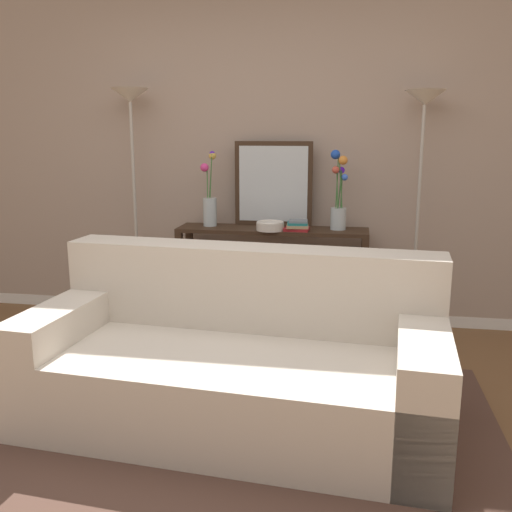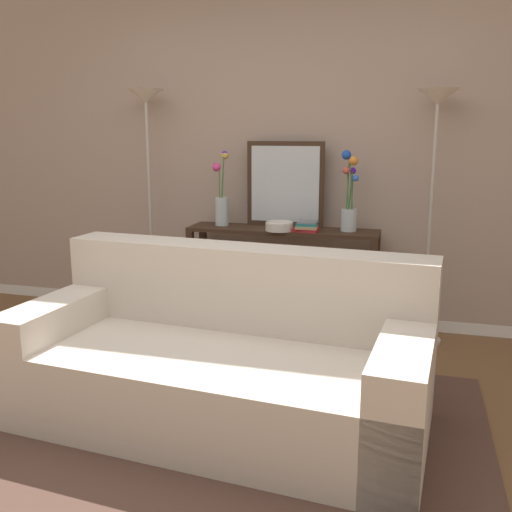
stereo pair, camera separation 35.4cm
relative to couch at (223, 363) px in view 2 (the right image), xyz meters
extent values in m
cube|color=brown|center=(-0.13, -0.49, -0.32)|extent=(16.00, 16.00, 0.02)
cube|color=white|center=(-0.13, 1.77, -0.26)|extent=(12.00, 0.15, 0.09)
cube|color=tan|center=(-0.13, 1.77, 1.20)|extent=(12.00, 0.14, 2.83)
cube|color=#51382D|center=(-0.01, -0.16, -0.30)|extent=(2.73, 2.02, 0.01)
cube|color=beige|center=(-0.01, -0.06, -0.10)|extent=(2.17, 1.13, 0.42)
cube|color=beige|center=(0.02, 0.29, 0.34)|extent=(2.12, 0.43, 0.46)
cube|color=beige|center=(-0.93, 0.01, -0.01)|extent=(0.32, 0.98, 0.60)
cube|color=beige|center=(0.92, -0.14, -0.01)|extent=(0.32, 0.98, 0.60)
cube|color=#382619|center=(-0.02, 1.45, 0.47)|extent=(1.43, 0.33, 0.03)
cube|color=#382619|center=(-0.02, 1.45, -0.16)|extent=(1.32, 0.28, 0.01)
cube|color=#382619|center=(-0.71, 1.32, 0.07)|extent=(0.05, 0.05, 0.76)
cube|color=#382619|center=(0.67, 1.32, 0.07)|extent=(0.05, 0.05, 0.76)
cube|color=#382619|center=(-0.71, 1.59, 0.07)|extent=(0.05, 0.05, 0.76)
cube|color=#382619|center=(0.67, 1.59, 0.07)|extent=(0.05, 0.05, 0.76)
cylinder|color=#B7B2A8|center=(-1.10, 1.46, -0.30)|extent=(0.26, 0.26, 0.02)
cylinder|color=#B7B2A8|center=(-1.10, 1.46, 0.56)|extent=(0.02, 0.02, 1.70)
cone|color=silver|center=(-1.10, 1.46, 1.46)|extent=(0.28, 0.28, 0.10)
cylinder|color=#B7B2A8|center=(1.04, 1.46, -0.30)|extent=(0.26, 0.26, 0.02)
cylinder|color=#B7B2A8|center=(1.04, 1.46, 0.54)|extent=(0.02, 0.02, 1.66)
cone|color=silver|center=(1.04, 1.46, 1.42)|extent=(0.28, 0.28, 0.10)
cube|color=#382619|center=(-0.03, 1.59, 0.80)|extent=(0.60, 0.02, 0.64)
cube|color=silver|center=(-0.03, 1.58, 0.80)|extent=(0.53, 0.01, 0.57)
cylinder|color=silver|center=(-0.51, 1.48, 0.59)|extent=(0.10, 0.10, 0.22)
cylinder|color=#3D7538|center=(-0.52, 1.48, 0.81)|extent=(0.01, 0.02, 0.23)
sphere|color=#E43C8D|center=(-0.54, 1.47, 0.93)|extent=(0.06, 0.06, 0.06)
cylinder|color=#3D7538|center=(-0.50, 1.49, 0.86)|extent=(0.04, 0.02, 0.33)
sphere|color=#5421C2|center=(-0.49, 1.51, 1.03)|extent=(0.05, 0.05, 0.05)
cylinder|color=#3D7538|center=(-0.50, 1.49, 0.85)|extent=(0.03, 0.02, 0.32)
sphere|color=gold|center=(-0.49, 1.51, 1.01)|extent=(0.06, 0.06, 0.06)
cylinder|color=silver|center=(0.47, 1.48, 0.56)|extent=(0.12, 0.12, 0.16)
cylinder|color=#3D7538|center=(0.47, 1.50, 0.78)|extent=(0.03, 0.01, 0.27)
sphere|color=#5918E3|center=(0.48, 1.52, 0.91)|extent=(0.05, 0.05, 0.05)
cylinder|color=#3D7538|center=(0.45, 1.49, 0.83)|extent=(0.02, 0.03, 0.39)
sphere|color=blue|center=(0.43, 1.50, 1.03)|extent=(0.07, 0.07, 0.07)
cylinder|color=#3D7538|center=(0.46, 1.47, 0.78)|extent=(0.02, 0.03, 0.28)
sphere|color=#C54E3E|center=(0.44, 1.46, 0.92)|extent=(0.05, 0.05, 0.05)
cylinder|color=#3D7538|center=(0.49, 1.49, 0.75)|extent=(0.01, 0.03, 0.22)
sphere|color=#3B6BE8|center=(0.51, 1.49, 0.87)|extent=(0.05, 0.05, 0.05)
cylinder|color=#3D7538|center=(0.48, 1.47, 0.82)|extent=(0.04, 0.03, 0.35)
sphere|color=orange|center=(0.49, 1.45, 0.99)|extent=(0.07, 0.07, 0.07)
cylinder|color=silver|center=(-0.02, 1.36, 0.51)|extent=(0.20, 0.20, 0.06)
torus|color=silver|center=(-0.02, 1.36, 0.54)|extent=(0.20, 0.20, 0.01)
cube|color=maroon|center=(0.17, 1.38, 0.49)|extent=(0.18, 0.15, 0.02)
cube|color=tan|center=(0.18, 1.38, 0.51)|extent=(0.17, 0.16, 0.02)
cube|color=#1E7075|center=(0.18, 1.38, 0.53)|extent=(0.16, 0.15, 0.02)
cube|color=slate|center=(0.18, 1.38, 0.55)|extent=(0.14, 0.14, 0.01)
cube|color=#236033|center=(-0.58, 1.45, -0.26)|extent=(0.05, 0.13, 0.10)
cube|color=silver|center=(-0.54, 1.45, -0.26)|extent=(0.03, 0.16, 0.11)
cube|color=slate|center=(-0.51, 1.45, -0.25)|extent=(0.03, 0.16, 0.11)
cube|color=gold|center=(-0.46, 1.45, -0.24)|extent=(0.05, 0.18, 0.13)
cube|color=#2D2D33|center=(-0.42, 1.45, -0.25)|extent=(0.03, 0.16, 0.12)
cube|color=navy|center=(-0.38, 1.45, -0.26)|extent=(0.03, 0.16, 0.10)
cube|color=#B77F33|center=(-0.35, 1.45, -0.24)|extent=(0.04, 0.15, 0.13)
cube|color=tan|center=(-0.30, 1.45, -0.25)|extent=(0.04, 0.18, 0.11)
cube|color=#6B3360|center=(-0.25, 1.45, -0.25)|extent=(0.06, 0.18, 0.11)
camera|label=1|loc=(0.57, -2.71, 1.19)|focal=39.75mm
camera|label=2|loc=(0.92, -2.63, 1.19)|focal=39.75mm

